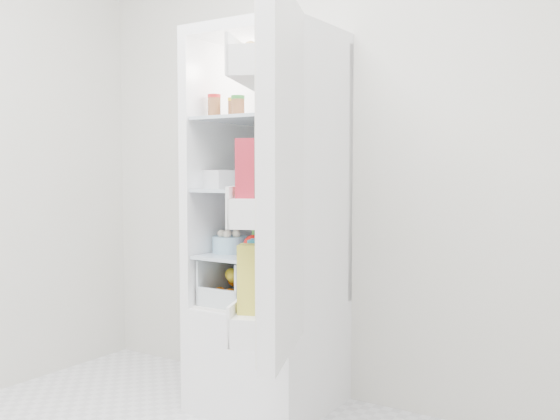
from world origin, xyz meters
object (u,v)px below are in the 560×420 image
Objects in this scene: refrigerator at (273,269)px; red_cabbage at (293,236)px; fridge_door at (275,184)px; mushroom_bowl at (230,244)px.

refrigerator is 0.25m from red_cabbage.
fridge_door is at bearing -64.55° from red_cabbage.
fridge_door is at bearing -56.10° from refrigerator.
refrigerator is at bearing 37.98° from mushroom_bowl.
fridge_door reaches higher than red_cabbage.
mushroom_bowl is at bearing 27.86° from fridge_door.
refrigerator is 10.75× the size of mushroom_bowl.
fridge_door is (0.58, -0.49, 0.31)m from mushroom_bowl.
refrigerator is 0.24m from mushroom_bowl.
red_cabbage reaches higher than mushroom_bowl.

